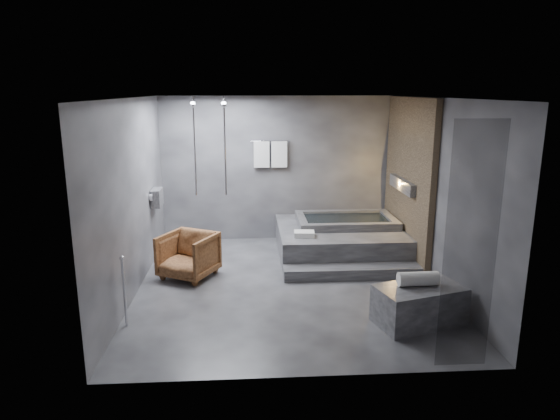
{
  "coord_description": "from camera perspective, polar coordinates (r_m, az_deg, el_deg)",
  "views": [
    {
      "loc": [
        -0.58,
        -7.12,
        2.92
      ],
      "look_at": [
        -0.1,
        0.3,
        1.11
      ],
      "focal_mm": 32.0,
      "sensor_mm": 36.0,
      "label": 1
    }
  ],
  "objects": [
    {
      "name": "concrete_bench",
      "position": [
        6.7,
        15.62,
        -10.41
      ],
      "size": [
        1.22,
        0.89,
        0.49
      ],
      "primitive_type": "cube",
      "rotation": [
        0.0,
        0.0,
        0.29
      ],
      "color": "#38383B",
      "rests_on": "ground"
    },
    {
      "name": "deck_towel",
      "position": [
        8.41,
        2.78,
        -2.76
      ],
      "size": [
        0.36,
        0.28,
        0.09
      ],
      "primitive_type": "cube",
      "rotation": [
        0.0,
        0.0,
        -0.09
      ],
      "color": "silver",
      "rests_on": "tub_deck"
    },
    {
      "name": "rolled_towel",
      "position": [
        6.6,
        15.5,
        -7.59
      ],
      "size": [
        0.52,
        0.2,
        0.18
      ],
      "primitive_type": "cylinder",
      "rotation": [
        0.0,
        1.57,
        0.03
      ],
      "color": "white",
      "rests_on": "concrete_bench"
    },
    {
      "name": "tub_step",
      "position": [
        8.08,
        8.26,
        -7.0
      ],
      "size": [
        2.2,
        0.36,
        0.18
      ],
      "primitive_type": "cube",
      "color": "#313033",
      "rests_on": "ground"
    },
    {
      "name": "tub_deck",
      "position": [
        9.12,
        6.79,
        -3.46
      ],
      "size": [
        2.2,
        2.0,
        0.5
      ],
      "primitive_type": "cube",
      "color": "#313033",
      "rests_on": "ground"
    },
    {
      "name": "driftwood_chair",
      "position": [
        8.06,
        -10.44,
        -5.11
      ],
      "size": [
        1.04,
        1.05,
        0.72
      ],
      "primitive_type": "imported",
      "rotation": [
        0.0,
        0.0,
        -0.48
      ],
      "color": "#412210",
      "rests_on": "ground"
    },
    {
      "name": "room",
      "position": [
        7.52,
        3.83,
        4.53
      ],
      "size": [
        5.0,
        5.04,
        2.82
      ],
      "color": "#2C2C2E",
      "rests_on": "ground"
    }
  ]
}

